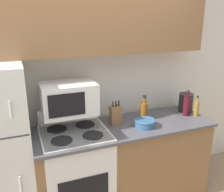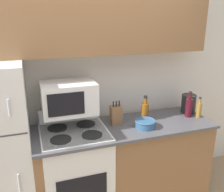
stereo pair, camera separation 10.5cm
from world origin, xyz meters
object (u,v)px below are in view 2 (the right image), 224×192
(microwave, at_px, (69,98))
(kettle, at_px, (188,104))
(bowl, at_px, (145,124))
(bottle_vinegar, at_px, (199,109))
(stove, at_px, (76,171))
(bottle_whiskey, at_px, (145,111))
(bottle_wine_red, at_px, (189,107))
(knife_block, at_px, (116,115))

(microwave, height_order, kettle, microwave)
(bowl, xyz_separation_m, bottle_vinegar, (0.70, 0.05, 0.05))
(stove, xyz_separation_m, bottle_vinegar, (1.42, -0.05, 0.53))
(bottle_whiskey, distance_m, bottle_wine_red, 0.52)
(knife_block, distance_m, kettle, 0.94)
(stove, xyz_separation_m, microwave, (-0.02, 0.11, 0.78))
(bowl, xyz_separation_m, bottle_whiskey, (0.08, 0.17, 0.07))
(stove, distance_m, microwave, 0.78)
(knife_block, distance_m, bottle_wine_red, 0.86)
(bowl, relative_size, kettle, 0.89)
(bottle_vinegar, distance_m, bottle_wine_red, 0.11)
(bottle_whiskey, bearing_deg, microwave, 177.34)
(bottle_wine_red, bearing_deg, bottle_whiskey, 172.52)
(bowl, height_order, bottle_whiskey, bottle_whiskey)
(bottle_vinegar, xyz_separation_m, bottle_wine_red, (-0.10, 0.05, 0.02))
(bottle_wine_red, distance_m, kettle, 0.14)
(stove, xyz_separation_m, bottle_whiskey, (0.80, 0.07, 0.55))
(stove, bearing_deg, microwave, 100.18)
(stove, distance_m, bowl, 0.88)
(stove, bearing_deg, bottle_whiskey, 4.83)
(knife_block, bearing_deg, kettle, 2.80)
(bowl, relative_size, bottle_whiskey, 0.77)
(kettle, bearing_deg, microwave, -179.55)
(bottle_wine_red, relative_size, kettle, 1.23)
(microwave, xyz_separation_m, kettle, (1.42, 0.01, -0.23))
(bottle_whiskey, relative_size, bottle_wine_red, 0.93)
(stove, bearing_deg, bowl, -8.42)
(kettle, bearing_deg, stove, -175.22)
(bottle_whiskey, bearing_deg, bottle_wine_red, -7.48)
(kettle, bearing_deg, knife_block, -177.20)
(stove, relative_size, knife_block, 4.20)
(bottle_whiskey, height_order, kettle, bottle_whiskey)
(bottle_whiskey, xyz_separation_m, kettle, (0.60, 0.05, -0.00))
(stove, relative_size, kettle, 4.54)
(stove, relative_size, bottle_whiskey, 3.94)
(knife_block, bearing_deg, bowl, -34.62)
(bottle_vinegar, bearing_deg, stove, 177.83)
(bottle_whiskey, relative_size, bottle_vinegar, 1.17)
(knife_block, distance_m, bowl, 0.32)
(stove, distance_m, kettle, 1.51)
(bottle_wine_red, height_order, kettle, bottle_wine_red)
(bottle_wine_red, xyz_separation_m, kettle, (0.08, 0.12, -0.01))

